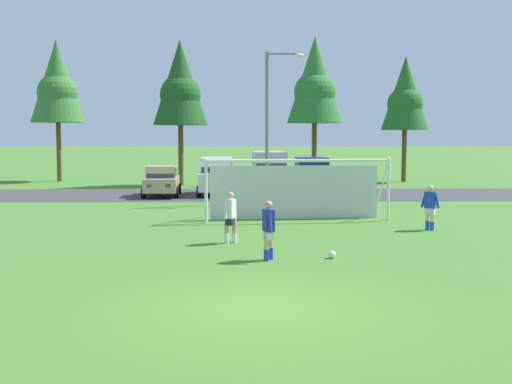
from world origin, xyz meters
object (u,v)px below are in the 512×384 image
(parked_car_slot_far_left, at_px, (162,181))
(player_defender_far, at_px, (231,217))
(soccer_ball, at_px, (332,254))
(street_lamp, at_px, (270,125))
(parked_car_slot_center_left, at_px, (269,172))
(parked_car_slot_left, at_px, (217,176))
(player_midfield_center, at_px, (269,230))
(soccer_goal, at_px, (295,188))
(player_striker_near, at_px, (430,208))
(parked_car_slot_center, at_px, (312,175))

(parked_car_slot_far_left, bearing_deg, player_defender_far, -75.61)
(soccer_ball, xyz_separation_m, street_lamp, (-1.07, 14.97, 3.84))
(soccer_ball, relative_size, parked_car_slot_center_left, 0.05)
(player_defender_far, height_order, parked_car_slot_far_left, parked_car_slot_far_left)
(soccer_ball, height_order, street_lamp, street_lamp)
(parked_car_slot_left, bearing_deg, parked_car_slot_far_left, -164.55)
(parked_car_slot_left, xyz_separation_m, street_lamp, (2.91, -4.92, 2.83))
(soccer_ball, distance_m, parked_car_slot_left, 20.31)
(player_midfield_center, distance_m, street_lamp, 15.52)
(soccer_goal, height_order, street_lamp, street_lamp)
(soccer_ball, bearing_deg, soccer_goal, 92.18)
(soccer_goal, xyz_separation_m, street_lamp, (-0.74, 6.46, 2.66))
(parked_car_slot_left, relative_size, street_lamp, 0.61)
(soccer_ball, distance_m, parked_car_slot_far_left, 20.33)
(soccer_ball, height_order, parked_car_slot_far_left, parked_car_slot_far_left)
(player_striker_near, bearing_deg, parked_car_slot_far_left, 129.82)
(player_striker_near, height_order, parked_car_slot_left, parked_car_slot_left)
(player_striker_near, bearing_deg, soccer_ball, -128.65)
(soccer_goal, xyz_separation_m, parked_car_slot_far_left, (-6.75, 10.52, -0.42))
(parked_car_slot_far_left, xyz_separation_m, parked_car_slot_center, (8.70, 1.36, 0.24))
(parked_car_slot_left, bearing_deg, soccer_goal, -72.18)
(parked_car_slot_far_left, distance_m, parked_car_slot_left, 3.22)
(soccer_ball, bearing_deg, parked_car_slot_center, 85.44)
(player_striker_near, bearing_deg, street_lamp, 119.26)
(player_defender_far, relative_size, parked_car_slot_center_left, 0.34)
(parked_car_slot_left, distance_m, street_lamp, 6.38)
(player_defender_far, distance_m, parked_car_slot_center_left, 17.26)
(player_defender_far, height_order, parked_car_slot_center_left, parked_car_slot_center_left)
(player_midfield_center, bearing_deg, parked_car_slot_left, 96.24)
(player_striker_near, xyz_separation_m, parked_car_slot_center_left, (-5.24, 14.42, 0.52))
(parked_car_slot_center, relative_size, street_lamp, 0.60)
(parked_car_slot_far_left, height_order, parked_car_slot_left, parked_car_slot_left)
(parked_car_slot_center_left, distance_m, parked_car_slot_center, 2.64)
(soccer_goal, bearing_deg, player_striker_near, -34.08)
(parked_car_slot_center, distance_m, street_lamp, 6.68)
(parked_car_slot_far_left, xyz_separation_m, parked_car_slot_center_left, (6.14, 0.77, 0.47))
(soccer_ball, bearing_deg, player_defender_far, 137.18)
(player_midfield_center, height_order, parked_car_slot_left, parked_car_slot_left)
(parked_car_slot_far_left, distance_m, street_lamp, 7.88)
(player_striker_near, xyz_separation_m, player_midfield_center, (-6.09, -5.60, 0.00))
(soccer_goal, bearing_deg, street_lamp, 96.57)
(soccer_goal, distance_m, parked_car_slot_center_left, 11.31)
(parked_car_slot_far_left, height_order, parked_car_slot_center_left, parked_car_slot_center_left)
(soccer_ball, bearing_deg, parked_car_slot_far_left, 110.39)
(soccer_ball, height_order, parked_car_slot_center, parked_car_slot_center)
(player_striker_near, distance_m, parked_car_slot_left, 16.71)
(soccer_goal, distance_m, parked_car_slot_far_left, 12.51)
(soccer_ball, xyz_separation_m, parked_car_slot_left, (-3.98, 19.89, 1.00))
(street_lamp, bearing_deg, soccer_ball, -85.92)
(soccer_goal, relative_size, parked_car_slot_far_left, 1.76)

